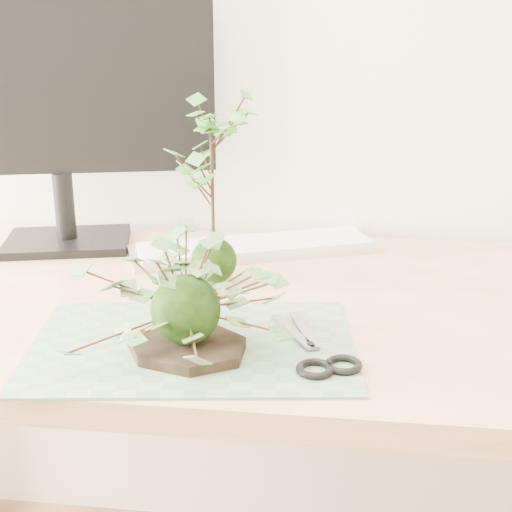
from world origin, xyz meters
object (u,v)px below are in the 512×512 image
object	(u,v)px
maple_kokedama	(212,150)
ivy_kokedama	(185,278)
monitor	(56,90)
desk	(242,345)
keyboard	(255,247)

from	to	relation	value
maple_kokedama	ivy_kokedama	bearing A→B (deg)	-87.28
monitor	desk	bearing A→B (deg)	-45.48
ivy_kokedama	monitor	xyz separation A→B (m)	(-0.34, 0.45, 0.19)
keyboard	monitor	distance (m)	0.47
keyboard	maple_kokedama	bearing A→B (deg)	-127.67
maple_kokedama	monitor	distance (m)	0.37
ivy_kokedama	maple_kokedama	distance (m)	0.30
keyboard	monitor	size ratio (longest dim) A/B	0.85
ivy_kokedama	maple_kokedama	xyz separation A→B (m)	(-0.01, 0.27, 0.12)
desk	ivy_kokedama	xyz separation A→B (m)	(-0.04, -0.22, 0.20)
monitor	keyboard	bearing A→B (deg)	-14.27
desk	monitor	world-z (taller)	monitor
monitor	maple_kokedama	bearing A→B (deg)	-42.32
ivy_kokedama	maple_kokedama	world-z (taller)	maple_kokedama
desk	keyboard	distance (m)	0.25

